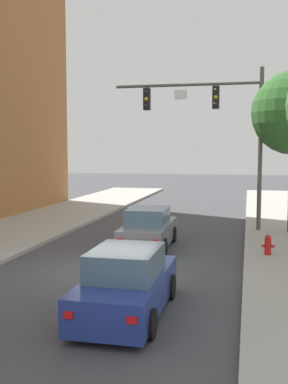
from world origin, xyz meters
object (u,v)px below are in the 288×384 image
car_lead_grey (148,230)px  fire_hydrant (268,245)px  traffic_signal_mast (217,118)px  car_following_blue (127,284)px

car_lead_grey → fire_hydrant: bearing=-11.1°
traffic_signal_mast → fire_hydrant: (2.21, -5.22, -4.85)m
car_lead_grey → fire_hydrant: size_ratio=5.94×
traffic_signal_mast → fire_hydrant: traffic_signal_mast is taller
car_lead_grey → traffic_signal_mast: bearing=61.4°
traffic_signal_mast → car_following_blue: bearing=-96.1°
traffic_signal_mast → car_following_blue: size_ratio=1.77×
car_lead_grey → car_following_blue: 7.45m
car_following_blue → fire_hydrant: (3.46, 6.47, -0.22)m
car_following_blue → fire_hydrant: car_following_blue is taller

